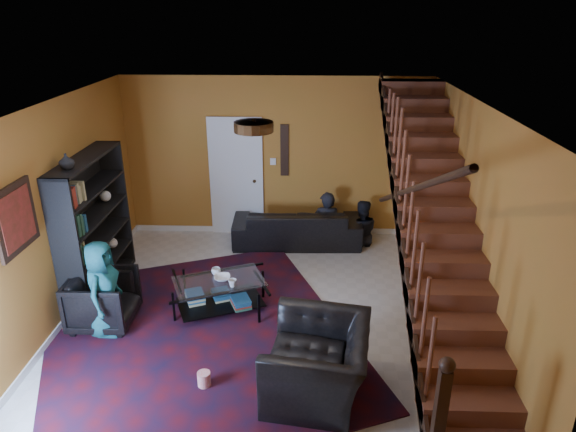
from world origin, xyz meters
name	(u,v)px	position (x,y,z in m)	size (l,w,h in m)	color
floor	(265,316)	(0.00, 0.00, 0.00)	(5.50, 5.50, 0.00)	beige
room	(188,264)	(-1.33, 1.33, 0.05)	(5.50, 5.50, 5.50)	#B36927
staircase	(435,222)	(2.12, 0.00, 1.40)	(0.95, 5.02, 3.18)	brown
bookshelf	(95,229)	(-2.40, 0.60, 0.96)	(0.35, 1.80, 2.00)	black
door	(236,179)	(-0.70, 2.73, 1.02)	(0.82, 0.05, 2.05)	silver
framed_picture	(15,219)	(-2.57, -0.90, 1.75)	(0.04, 0.74, 0.74)	maroon
wall_hanging	(285,150)	(0.15, 2.73, 1.55)	(0.14, 0.03, 0.90)	black
ceiling_fixture	(254,127)	(0.00, -0.80, 2.74)	(0.40, 0.40, 0.10)	#3F2814
rug	(198,336)	(-0.80, -0.51, 0.01)	(3.59, 4.10, 0.02)	#410B12
sofa	(297,226)	(0.38, 2.30, 0.32)	(2.19, 0.86, 0.64)	black
armchair_left	(103,300)	(-2.05, -0.27, 0.36)	(0.76, 0.79, 0.72)	black
armchair_right	(317,362)	(0.68, -1.43, 0.39)	(1.19, 1.04, 0.77)	black
person_adult_a	(326,230)	(0.89, 2.35, 0.24)	(0.50, 0.33, 1.38)	black
person_adult_b	(361,234)	(1.49, 2.35, 0.17)	(0.60, 0.47, 1.24)	black
person_child	(103,289)	(-1.95, -0.45, 0.63)	(0.62, 0.40, 1.26)	#1A6462
coffee_table	(220,293)	(-0.61, 0.13, 0.26)	(1.35, 1.08, 0.45)	black
cup_a	(216,271)	(-0.68, 0.30, 0.50)	(0.12, 0.12, 0.10)	#999999
cup_b	(233,283)	(-0.41, -0.01, 0.50)	(0.11, 0.11, 0.10)	#999999
bowl	(222,278)	(-0.58, 0.17, 0.48)	(0.22, 0.22, 0.05)	#999999
vase	(66,161)	(-2.41, 0.10, 2.10)	(0.18, 0.18, 0.19)	#999999
popcorn_bucket	(204,379)	(-0.55, -1.40, 0.10)	(0.14, 0.14, 0.16)	red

